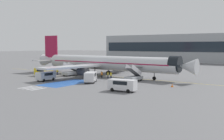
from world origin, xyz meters
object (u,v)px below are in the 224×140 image
Objects in this scene: service_van_3 at (122,84)px; ground_crew_1 at (108,75)px; traffic_cone_0 at (172,85)px; ground_crew_0 at (57,71)px; ground_crew_2 at (111,75)px; service_van_2 at (46,75)px; traffic_cone_2 at (54,74)px; boarding_stairs_forward at (134,77)px; service_van_1 at (43,71)px; traffic_cone_1 at (110,82)px; fuel_tanker at (138,64)px; airliner at (105,63)px; boarding_stairs_aft at (71,72)px; service_van_0 at (90,76)px; terminal_building at (183,48)px; ground_crew_3 at (102,74)px.

ground_crew_1 is at bearing 35.90° from service_van_3.
ground_crew_0 is at bearing 176.03° from traffic_cone_0.
service_van_3 is 2.89× the size of ground_crew_2.
ground_crew_1 is (9.01, 11.40, -0.28)m from service_van_2.
boarding_stairs_forward is at bearing 1.55° from traffic_cone_2.
service_van_1 reaches higher than service_van_2.
ground_crew_1 is (15.22, 1.80, -0.15)m from ground_crew_0.
ground_crew_1 is at bearing 173.33° from boarding_stairs_forward.
traffic_cone_0 is at bearing -165.41° from service_van_2.
ground_crew_1 is (-12.42, 13.54, -0.32)m from service_van_3.
ground_crew_0 is 2.64× the size of traffic_cone_1.
traffic_cone_1 is (13.11, -36.54, -1.28)m from fuel_tanker.
traffic_cone_0 is at bearing 71.20° from airliner.
fuel_tanker is 32.16m from ground_crew_0.
boarding_stairs_aft is at bearing 54.89° from service_van_3.
service_van_0 is 0.06× the size of terminal_building.
service_van_0 is at bearing -84.41° from terminal_building.
boarding_stairs_aft is at bearing 132.85° from service_van_1.
boarding_stairs_forward is 18.94m from boarding_stairs_aft.
service_van_1 reaches higher than traffic_cone_2.
ground_crew_3 is 15.16m from traffic_cone_2.
ground_crew_0 reaches higher than ground_crew_3.
ground_crew_1 is (7.76, -29.48, -0.70)m from fuel_tanker.
service_van_3 is at bearing -27.45° from boarding_stairs_aft.
service_van_0 is at bearing -167.49° from traffic_cone_1.
ground_crew_2 is (1.41, -0.77, 0.07)m from ground_crew_1.
traffic_cone_2 is (-17.83, 6.31, -1.05)m from service_van_0.
boarding_stairs_forward is at bearing 106.91° from ground_crew_3.
service_van_3 is 9.71× the size of traffic_cone_2.
airliner is 10.51× the size of service_van_2.
ground_crew_3 is (13.51, 1.64, -0.13)m from ground_crew_0.
traffic_cone_1 is (20.57, -5.26, -0.72)m from ground_crew_0.
service_van_2 is 2.79× the size of ground_crew_1.
ground_crew_3 reaches higher than traffic_cone_1.
ground_crew_1 is at bearing 113.80° from ground_crew_0.
service_van_0 is at bearing 41.63° from ground_crew_3.
ground_crew_1 is at bearing -129.04° from service_van_2.
ground_crew_0 is at bearing -57.80° from service_van_2.
ground_crew_2 is 7.46m from traffic_cone_1.
airliner reaches higher than ground_crew_0.
traffic_cone_1 is at bearing -16.40° from service_van_0.
service_van_0 is at bearing 86.13° from ground_crew_0.
traffic_cone_0 reaches higher than traffic_cone_2.
service_van_3 is at bearing -77.56° from terminal_building.
ground_crew_1 is (3.34, -3.51, -2.49)m from airliner.
service_van_3 is at bearing -45.10° from ground_crew_2.
service_van_1 is (-5.21, -4.81, 0.27)m from boarding_stairs_aft.
boarding_stairs_aft is at bearing -60.93° from airliner.
service_van_0 is (8.81, -37.49, -0.32)m from fuel_tanker.
service_van_0 is 7.27m from ground_crew_2.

